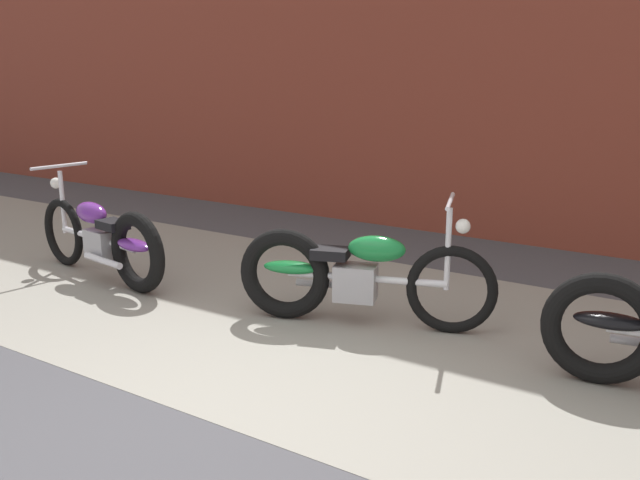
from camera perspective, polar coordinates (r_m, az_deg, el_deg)
The scene contains 5 objects.
ground_plane at distance 4.11m, azimuth -8.73°, elevation -14.61°, with size 80.00×80.00×0.00m, color #47474C.
sidewalk_slab at distance 5.41m, azimuth 3.78°, elevation -7.19°, with size 36.00×3.50×0.01m, color gray.
brick_building_wall at distance 8.25m, azimuth 16.63°, elevation 18.18°, with size 36.00×0.50×5.25m, color brown.
motorcycle_purple at distance 6.72m, azimuth -17.08°, elevation 0.02°, with size 2.00×0.65×1.03m.
motorcycle_green at distance 5.37m, azimuth 2.12°, elevation -2.84°, with size 1.93×0.87×1.03m.
Camera 1 is at (2.46, -2.65, 1.97)m, focal length 39.08 mm.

